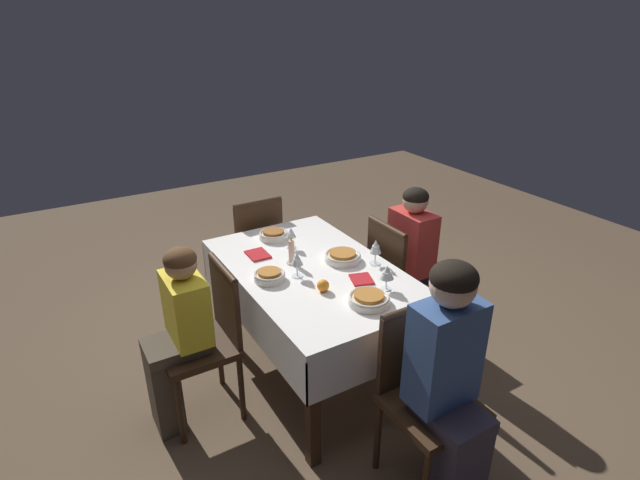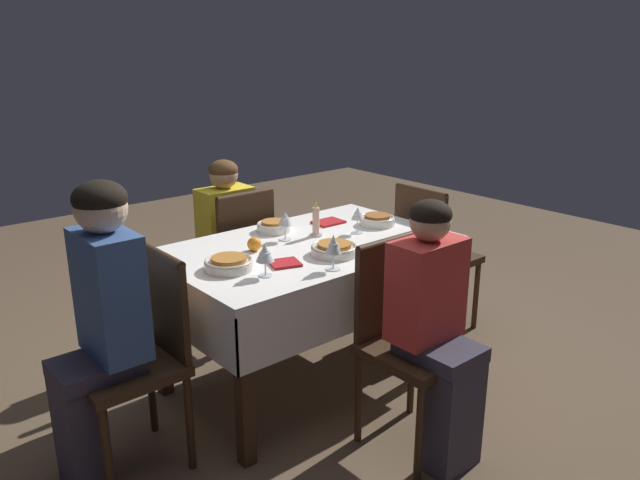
% 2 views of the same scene
% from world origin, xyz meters
% --- Properties ---
extents(ground_plane, '(8.00, 8.00, 0.00)m').
position_xyz_m(ground_plane, '(0.00, 0.00, 0.00)').
color(ground_plane, brown).
extents(dining_table, '(1.38, 0.85, 0.73)m').
position_xyz_m(dining_table, '(0.00, 0.00, 0.63)').
color(dining_table, white).
rests_on(dining_table, ground_plane).
extents(chair_west, '(0.39, 0.39, 0.89)m').
position_xyz_m(chair_west, '(-0.91, -0.07, 0.50)').
color(chair_west, '#382314').
rests_on(chair_west, ground_plane).
extents(chair_north, '(0.39, 0.39, 0.89)m').
position_xyz_m(chair_north, '(0.01, 0.64, 0.50)').
color(chair_north, '#382314').
rests_on(chair_north, ground_plane).
extents(chair_south, '(0.39, 0.39, 0.89)m').
position_xyz_m(chair_south, '(0.00, -0.64, 0.50)').
color(chair_south, '#382314').
rests_on(chair_south, ground_plane).
extents(chair_east, '(0.39, 0.39, 0.89)m').
position_xyz_m(chair_east, '(0.91, -0.02, 0.50)').
color(chair_east, '#382314').
rests_on(chair_east, ground_plane).
extents(person_adult_denim, '(0.34, 0.30, 1.19)m').
position_xyz_m(person_adult_denim, '(-1.05, -0.07, 0.68)').
color(person_adult_denim, '#383342').
rests_on(person_adult_denim, ground_plane).
extents(person_child_yellow, '(0.30, 0.33, 1.03)m').
position_xyz_m(person_child_yellow, '(0.01, 0.80, 0.57)').
color(person_child_yellow, '#4C4233').
rests_on(person_child_yellow, ground_plane).
extents(person_child_red, '(0.30, 0.33, 1.09)m').
position_xyz_m(person_child_red, '(0.00, -0.80, 0.60)').
color(person_child_red, '#383342').
rests_on(person_child_red, ground_plane).
extents(bowl_west, '(0.21, 0.21, 0.06)m').
position_xyz_m(bowl_west, '(-0.48, -0.05, 0.76)').
color(bowl_west, silver).
rests_on(bowl_west, dining_table).
extents(wine_glass_west, '(0.08, 0.08, 0.14)m').
position_xyz_m(wine_glass_west, '(-0.40, -0.22, 0.83)').
color(wine_glass_west, white).
rests_on(wine_glass_west, dining_table).
extents(bowl_north, '(0.17, 0.17, 0.06)m').
position_xyz_m(bowl_north, '(0.00, 0.27, 0.76)').
color(bowl_north, silver).
rests_on(bowl_north, dining_table).
extents(wine_glass_north, '(0.07, 0.07, 0.14)m').
position_xyz_m(wine_glass_north, '(-0.04, 0.12, 0.83)').
color(wine_glass_north, white).
rests_on(wine_glass_north, dining_table).
extents(bowl_south, '(0.21, 0.21, 0.06)m').
position_xyz_m(bowl_south, '(-0.01, -0.20, 0.76)').
color(bowl_south, silver).
rests_on(bowl_south, dining_table).
extents(wine_glass_south, '(0.07, 0.07, 0.15)m').
position_xyz_m(wine_glass_south, '(-0.14, -0.34, 0.84)').
color(wine_glass_south, white).
rests_on(wine_glass_south, dining_table).
extents(bowl_east, '(0.19, 0.19, 0.06)m').
position_xyz_m(bowl_east, '(0.49, 0.01, 0.76)').
color(bowl_east, silver).
rests_on(bowl_east, dining_table).
extents(wine_glass_east, '(0.06, 0.06, 0.13)m').
position_xyz_m(wine_glass_east, '(0.31, -0.02, 0.83)').
color(wine_glass_east, white).
rests_on(wine_glass_east, dining_table).
extents(candle_centerpiece, '(0.06, 0.06, 0.17)m').
position_xyz_m(candle_centerpiece, '(0.12, 0.07, 0.79)').
color(candle_centerpiece, beige).
rests_on(candle_centerpiece, dining_table).
extents(orange_fruit, '(0.07, 0.07, 0.07)m').
position_xyz_m(orange_fruit, '(-0.25, 0.08, 0.76)').
color(orange_fruit, orange).
rests_on(orange_fruit, dining_table).
extents(napkin_red_folded, '(0.16, 0.15, 0.01)m').
position_xyz_m(napkin_red_folded, '(-0.26, -0.16, 0.74)').
color(napkin_red_folded, red).
rests_on(napkin_red_folded, dining_table).
extents(napkin_spare_side, '(0.16, 0.12, 0.01)m').
position_xyz_m(napkin_spare_side, '(0.31, 0.20, 0.74)').
color(napkin_spare_side, red).
rests_on(napkin_spare_side, dining_table).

